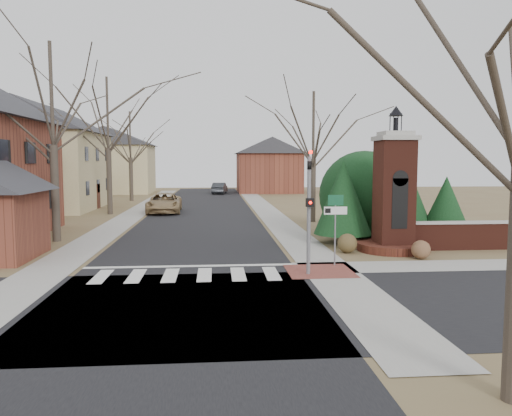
{
  "coord_description": "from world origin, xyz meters",
  "views": [
    {
      "loc": [
        0.98,
        -16.71,
        4.04
      ],
      "look_at": [
        2.87,
        6.0,
        1.89
      ],
      "focal_mm": 35.0,
      "sensor_mm": 36.0,
      "label": 1
    }
  ],
  "objects": [
    {
      "name": "sidewalk_right_main",
      "position": [
        5.2,
        22.0,
        0.01
      ],
      "size": [
        2.0,
        60.0,
        0.02
      ],
      "primitive_type": "cube",
      "color": "gray",
      "rests_on": "ground"
    },
    {
      "name": "crosswalk_zone",
      "position": [
        0.0,
        0.8,
        0.01
      ],
      "size": [
        8.0,
        2.2,
        0.02
      ],
      "primitive_type": "cube",
      "color": "silver",
      "rests_on": "ground"
    },
    {
      "name": "evergreen_mass",
      "position": [
        9.0,
        9.5,
        2.4
      ],
      "size": [
        4.8,
        4.8,
        4.8
      ],
      "primitive_type": "sphere",
      "color": "black",
      "rests_on": "ground"
    },
    {
      "name": "evergreen_near",
      "position": [
        7.2,
        7.0,
        2.3
      ],
      "size": [
        2.8,
        2.8,
        4.1
      ],
      "color": "#473D33",
      "rests_on": "ground"
    },
    {
      "name": "bare_tree_1",
      "position": [
        -7.0,
        22.0,
        8.03
      ],
      "size": [
        8.4,
        8.4,
        11.64
      ],
      "color": "#473D33",
      "rests_on": "ground"
    },
    {
      "name": "bare_tree_2",
      "position": [
        -7.5,
        35.0,
        7.03
      ],
      "size": [
        7.35,
        7.35,
        10.19
      ],
      "color": "#473D33",
      "rests_on": "ground"
    },
    {
      "name": "bare_tree_0",
      "position": [
        -7.0,
        9.0,
        7.7
      ],
      "size": [
        8.05,
        8.05,
        11.15
      ],
      "color": "#473D33",
      "rests_on": "ground"
    },
    {
      "name": "curb_apron",
      "position": [
        4.8,
        1.0,
        0.01
      ],
      "size": [
        2.4,
        2.4,
        0.02
      ],
      "primitive_type": "cube",
      "color": "brown",
      "rests_on": "ground"
    },
    {
      "name": "brick_gate_monument",
      "position": [
        9.0,
        4.99,
        2.17
      ],
      "size": [
        3.2,
        3.2,
        6.47
      ],
      "color": "#4E2017",
      "rests_on": "ground"
    },
    {
      "name": "bare_tree_3",
      "position": [
        7.5,
        16.0,
        6.69
      ],
      "size": [
        7.0,
        7.0,
        9.7
      ],
      "color": "#473D33",
      "rests_on": "ground"
    },
    {
      "name": "ground",
      "position": [
        0.0,
        0.0,
        0.0
      ],
      "size": [
        120.0,
        120.0,
        0.0
      ],
      "primitive_type": "plane",
      "color": "brown",
      "rests_on": "ground"
    },
    {
      "name": "distant_car",
      "position": [
        1.6,
        45.1,
        0.7
      ],
      "size": [
        2.09,
        4.42,
        1.4
      ],
      "primitive_type": "imported",
      "rotation": [
        0.0,
        0.0,
        2.99
      ],
      "color": "#34373C",
      "rests_on": "ground"
    },
    {
      "name": "house_distant_right",
      "position": [
        7.99,
        47.99,
        3.65
      ],
      "size": [
        8.8,
        8.8,
        7.3
      ],
      "color": "brown",
      "rests_on": "ground"
    },
    {
      "name": "sidewalk_left",
      "position": [
        -5.2,
        22.0,
        0.01
      ],
      "size": [
        2.0,
        60.0,
        0.02
      ],
      "primitive_type": "cube",
      "color": "gray",
      "rests_on": "ground"
    },
    {
      "name": "evergreen_mid",
      "position": [
        10.5,
        8.2,
        2.6
      ],
      "size": [
        3.4,
        3.4,
        4.7
      ],
      "color": "#473D33",
      "rests_on": "ground"
    },
    {
      "name": "evergreen_far",
      "position": [
        12.5,
        7.2,
        1.9
      ],
      "size": [
        2.4,
        2.4,
        3.3
      ],
      "color": "#473D33",
      "rests_on": "ground"
    },
    {
      "name": "house_stucco_left",
      "position": [
        -13.5,
        27.0,
        4.59
      ],
      "size": [
        9.8,
        12.8,
        9.28
      ],
      "color": "tan",
      "rests_on": "ground"
    },
    {
      "name": "traffic_signal_pole",
      "position": [
        4.3,
        0.57,
        2.59
      ],
      "size": [
        0.28,
        0.41,
        4.5
      ],
      "color": "slate",
      "rests_on": "ground"
    },
    {
      "name": "stop_bar",
      "position": [
        0.0,
        2.3,
        0.01
      ],
      "size": [
        8.0,
        0.35,
        0.02
      ],
      "primitive_type": "cube",
      "color": "silver",
      "rests_on": "ground"
    },
    {
      "name": "sign_post",
      "position": [
        5.59,
        1.99,
        1.95
      ],
      "size": [
        0.9,
        0.07,
        2.75
      ],
      "color": "slate",
      "rests_on": "ground"
    },
    {
      "name": "dry_shrub_right",
      "position": [
        9.47,
        3.0,
        0.39
      ],
      "size": [
        0.78,
        0.78,
        0.78
      ],
      "primitive_type": "sphere",
      "color": "brown",
      "rests_on": "ground"
    },
    {
      "name": "brick_garden_wall",
      "position": [
        13.5,
        5.0,
        0.66
      ],
      "size": [
        7.5,
        0.5,
        1.3
      ],
      "color": "#4E2017",
      "rests_on": "ground"
    },
    {
      "name": "main_street",
      "position": [
        0.0,
        22.0,
        0.01
      ],
      "size": [
        8.0,
        70.0,
        0.01
      ],
      "primitive_type": "cube",
      "color": "black",
      "rests_on": "ground"
    },
    {
      "name": "pickup_truck",
      "position": [
        -2.96,
        22.63,
        0.77
      ],
      "size": [
        2.69,
        5.59,
        1.53
      ],
      "primitive_type": "imported",
      "rotation": [
        0.0,
        0.0,
        0.03
      ],
      "color": "#9B7F54",
      "rests_on": "ground"
    },
    {
      "name": "house_distant_left",
      "position": [
        -12.01,
        48.0,
        4.25
      ],
      "size": [
        10.8,
        8.8,
        8.53
      ],
      "color": "tan",
      "rests_on": "ground"
    },
    {
      "name": "dry_shrub_left",
      "position": [
        6.8,
        4.6,
        0.43
      ],
      "size": [
        0.86,
        0.86,
        0.86
      ],
      "primitive_type": "sphere",
      "color": "brown",
      "rests_on": "ground"
    },
    {
      "name": "cross_street",
      "position": [
        0.0,
        -3.0,
        0.01
      ],
      "size": [
        120.0,
        8.0,
        0.01
      ],
      "primitive_type": "cube",
      "color": "black",
      "rests_on": "ground"
    }
  ]
}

